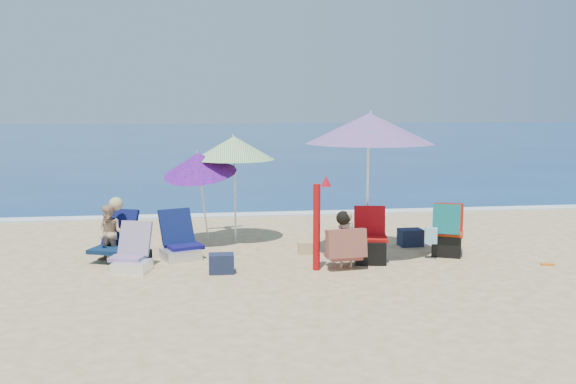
{
  "coord_description": "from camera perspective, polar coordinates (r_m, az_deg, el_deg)",
  "views": [
    {
      "loc": [
        -1.79,
        -9.6,
        2.55
      ],
      "look_at": [
        -0.3,
        1.0,
        1.1
      ],
      "focal_mm": 39.71,
      "sensor_mm": 36.0,
      "label": 1
    }
  ],
  "objects": [
    {
      "name": "bag_navy_b",
      "position": [
        11.92,
        10.9,
        -4.02
      ],
      "size": [
        0.43,
        0.33,
        0.31
      ],
      "color": "#1B233C",
      "rests_on": "ground"
    },
    {
      "name": "bag_navy_a",
      "position": [
        9.89,
        -5.99,
        -6.39
      ],
      "size": [
        0.39,
        0.28,
        0.3
      ],
      "color": "#1B223D",
      "rests_on": "ground"
    },
    {
      "name": "foam",
      "position": [
        15.03,
        -1.05,
        -1.98
      ],
      "size": [
        120.0,
        0.5,
        0.04
      ],
      "color": "white",
      "rests_on": "ground"
    },
    {
      "name": "bag_black_a",
      "position": [
        10.9,
        -12.89,
        -5.52
      ],
      "size": [
        0.32,
        0.29,
        0.19
      ],
      "color": "black",
      "rests_on": "ground"
    },
    {
      "name": "ground",
      "position": [
        10.1,
        2.5,
        -6.92
      ],
      "size": [
        120.0,
        120.0,
        0.0
      ],
      "color": "#D8BC84",
      "rests_on": "ground"
    },
    {
      "name": "umbrella_blue",
      "position": [
        11.7,
        -7.97,
        2.55
      ],
      "size": [
        1.82,
        1.84,
        1.85
      ],
      "color": "silver",
      "rests_on": "ground"
    },
    {
      "name": "bag_tan",
      "position": [
        11.07,
        1.56,
        -5.04
      ],
      "size": [
        0.26,
        0.19,
        0.21
      ],
      "color": "tan",
      "rests_on": "ground"
    },
    {
      "name": "furled_umbrella",
      "position": [
        9.88,
        2.74,
        -2.37
      ],
      "size": [
        0.28,
        0.24,
        1.5
      ],
      "color": "#AD0C0D",
      "rests_on": "ground"
    },
    {
      "name": "umbrella_striped",
      "position": [
        11.92,
        -4.87,
        3.95
      ],
      "size": [
        1.58,
        1.58,
        2.03
      ],
      "color": "white",
      "rests_on": "ground"
    },
    {
      "name": "person_center",
      "position": [
        10.06,
        5.16,
        -4.39
      ],
      "size": [
        0.65,
        0.58,
        0.92
      ],
      "color": "tan",
      "rests_on": "ground"
    },
    {
      "name": "sea",
      "position": [
        54.7,
        -6.15,
        4.94
      ],
      "size": [
        120.0,
        80.0,
        0.12
      ],
      "color": "navy",
      "rests_on": "ground"
    },
    {
      "name": "camp_chair_left",
      "position": [
        10.56,
        7.35,
        -4.81
      ],
      "size": [
        0.63,
        0.65,
        0.9
      ],
      "color": "#B9100D",
      "rests_on": "ground"
    },
    {
      "name": "chair_rainbow",
      "position": [
        10.32,
        -13.79,
        -5.72
      ],
      "size": [
        0.69,
        0.83,
        0.72
      ],
      "color": "#DB4D5A",
      "rests_on": "ground"
    },
    {
      "name": "umbrella_turquoise",
      "position": [
        10.75,
        7.31,
        5.67
      ],
      "size": [
        2.38,
        2.38,
        2.48
      ],
      "color": "white",
      "rests_on": "ground"
    },
    {
      "name": "camp_chair_right",
      "position": [
        11.23,
        14.0,
        -3.89
      ],
      "size": [
        0.83,
        0.72,
        0.93
      ],
      "color": "red",
      "rests_on": "ground"
    },
    {
      "name": "chair_navy",
      "position": [
        10.9,
        -9.63,
        -4.78
      ],
      "size": [
        0.8,
        0.92,
        0.8
      ],
      "color": "#100E4F",
      "rests_on": "ground"
    },
    {
      "name": "orange_item",
      "position": [
        11.15,
        22.23,
        -6.02
      ],
      "size": [
        0.22,
        0.12,
        0.03
      ],
      "color": "orange",
      "rests_on": "ground"
    },
    {
      "name": "person_left",
      "position": [
        10.93,
        -15.55,
        -3.51
      ],
      "size": [
        0.83,
        0.92,
        1.05
      ],
      "color": "tan",
      "rests_on": "ground"
    }
  ]
}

